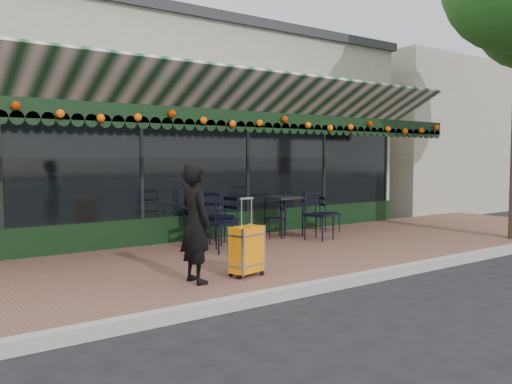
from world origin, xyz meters
TOP-DOWN VIEW (x-y plane):
  - ground at (0.00, 0.00)m, footprint 80.00×80.00m
  - sidewalk at (0.00, 2.00)m, footprint 18.00×4.00m
  - curb at (0.00, -0.08)m, footprint 18.00×0.16m
  - restaurant_building at (0.00, 7.84)m, footprint 12.00×9.60m
  - neighbor_building_right at (13.00, 8.00)m, footprint 12.00×8.00m
  - woman at (-1.69, 0.83)m, footprint 0.38×0.58m
  - suitcase at (-0.95, 0.73)m, footprint 0.52×0.38m
  - cafe_table_a at (1.86, 3.33)m, footprint 0.67×0.67m
  - cafe_table_b at (0.01, 3.55)m, footprint 0.57×0.57m
  - chair_a_left at (1.57, 3.26)m, footprint 0.49×0.49m
  - chair_a_right at (3.13, 3.27)m, footprint 0.51×0.51m
  - chair_a_front at (2.10, 2.51)m, footprint 0.60×0.60m
  - chair_b_left at (0.29, 3.20)m, footprint 0.49×0.49m
  - chair_b_right at (0.25, 3.36)m, footprint 0.64×0.64m
  - chair_b_front at (-0.26, 2.55)m, footprint 0.61×0.61m

SIDE VIEW (x-z plane):
  - ground at x=0.00m, z-range 0.00..0.00m
  - sidewalk at x=0.00m, z-range 0.00..0.15m
  - curb at x=0.00m, z-range 0.00..0.15m
  - suitcase at x=-0.95m, z-range -0.03..1.05m
  - chair_a_left at x=1.57m, z-range 0.15..0.91m
  - chair_a_right at x=3.13m, z-range 0.15..0.93m
  - chair_b_left at x=0.29m, z-range 0.15..1.05m
  - chair_a_front at x=2.10m, z-range 0.15..1.13m
  - chair_b_front at x=-0.26m, z-range 0.15..1.13m
  - chair_b_right at x=0.25m, z-range 0.15..1.15m
  - cafe_table_b at x=0.01m, z-range 0.43..1.14m
  - cafe_table_a at x=1.86m, z-range 0.48..1.31m
  - woman at x=-1.69m, z-range 0.15..1.72m
  - restaurant_building at x=0.00m, z-range 0.02..4.52m
  - neighbor_building_right at x=13.00m, z-range 0.00..4.80m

